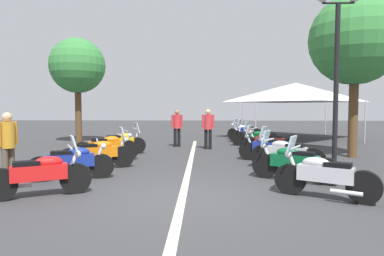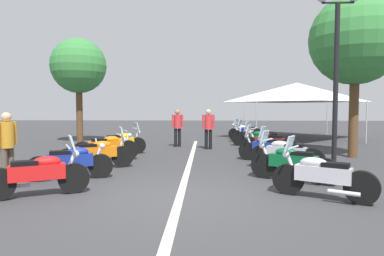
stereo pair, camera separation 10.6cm
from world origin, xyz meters
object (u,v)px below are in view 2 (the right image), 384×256
Objects in this scene: motorcycle_left_row_0 at (39,174)px; bystander_1 at (178,125)px; motorcycle_right_row_4 at (269,143)px; roadside_tree_0 at (356,40)px; motorcycle_right_row_3 at (268,147)px; motorcycle_right_row_7 at (249,133)px; motorcycle_right_row_0 at (321,175)px; motorcycle_left_row_2 at (97,153)px; motorcycle_right_row_8 at (246,132)px; bystander_0 at (208,126)px; motorcycle_right_row_6 at (254,136)px; motorcycle_right_row_1 at (292,162)px; motorcycle_left_row_3 at (107,147)px; motorcycle_left_row_4 at (121,142)px; motorcycle_right_row_5 at (262,139)px; motorcycle_right_row_2 at (285,153)px; event_tent at (297,92)px; bystander_2 at (7,142)px; roadside_tree_1 at (79,66)px; traffic_cone_0 at (55,160)px; motorcycle_left_row_1 at (71,162)px; street_lamp_twin_globe at (337,49)px.

bystander_1 is (8.68, -2.04, 0.52)m from motorcycle_left_row_0.
motorcycle_right_row_4 is 0.33× the size of roadside_tree_0.
motorcycle_right_row_3 is 5.97m from motorcycle_right_row_7.
motorcycle_left_row_2 is at bearing 1.53° from motorcycle_right_row_0.
bystander_0 is at bearing 87.55° from motorcycle_right_row_8.
bystander_1 is at bearing 64.98° from roadside_tree_0.
motorcycle_left_row_2 is 0.98× the size of motorcycle_right_row_6.
motorcycle_left_row_2 is 1.07× the size of motorcycle_right_row_1.
bystander_1 is at bearing 63.23° from bystander_0.
bystander_0 is 0.30× the size of roadside_tree_0.
motorcycle_right_row_6 is (4.44, -5.52, 0.01)m from motorcycle_left_row_3.
motorcycle_right_row_6 is at bearing 30.56° from motorcycle_left_row_0.
motorcycle_right_row_4 is at bearing -62.85° from motorcycle_right_row_1.
motorcycle_left_row_4 reaches higher than motorcycle_right_row_5.
event_tent reaches higher than motorcycle_right_row_2.
motorcycle_left_row_2 is 1.46m from motorcycle_left_row_3.
bystander_2 is 0.32× the size of roadside_tree_1.
bystander_1 is (8.63, 3.51, 0.52)m from motorcycle_right_row_0.
roadside_tree_1 is (10.39, 3.10, 3.38)m from motorcycle_left_row_0.
motorcycle_right_row_8 is at bearing -79.10° from roadside_tree_1.
bystander_2 reaches higher than motorcycle_right_row_3.
roadside_tree_0 reaches higher than motorcycle_right_row_0.
event_tent is at bearing -78.49° from motorcycle_right_row_2.
bystander_1 is 8.09m from event_tent.
roadside_tree_0 is (2.52, -2.97, 3.66)m from motorcycle_right_row_2.
traffic_cone_0 is at bearing 78.60° from motorcycle_right_row_8.
motorcycle_left_row_1 is 1.48m from motorcycle_left_row_2.
motorcycle_right_row_1 is 1.00× the size of motorcycle_right_row_4.
motorcycle_left_row_0 is 0.88× the size of motorcycle_right_row_6.
motorcycle_left_row_3 is at bearing 13.87° from motorcycle_right_row_2.
motorcycle_right_row_5 is at bearing 153.09° from event_tent.
motorcycle_left_row_2 is at bearing -78.65° from traffic_cone_0.
motorcycle_right_row_5 reaches higher than motorcycle_right_row_4.
motorcycle_right_row_5 is at bearing 57.94° from roadside_tree_0.
motorcycle_left_row_1 is 1.02× the size of motorcycle_right_row_2.
event_tent is at bearing 13.57° from motorcycle_left_row_4.
motorcycle_right_row_7 is at bearing -60.19° from motorcycle_right_row_4.
motorcycle_left_row_2 is at bearing 39.43° from motorcycle_right_row_3.
motorcycle_left_row_2 reaches higher than motorcycle_left_row_1.
motorcycle_right_row_8 is at bearing -68.26° from motorcycle_right_row_3.
street_lamp_twin_globe is at bearing 171.24° from event_tent.
traffic_cone_0 is at bearing 63.32° from motorcycle_right_row_5.
motorcycle_right_row_0 is at bearing 151.85° from roadside_tree_0.
motorcycle_left_row_4 is at bearing -18.62° from traffic_cone_0.
motorcycle_left_row_4 is 0.98× the size of motorcycle_right_row_5.
motorcycle_left_row_4 is at bearing 87.24° from roadside_tree_0.
roadside_tree_0 reaches higher than motorcycle_right_row_6.
motorcycle_right_row_6 is at bearing -59.77° from motorcycle_right_row_4.
traffic_cone_0 is at bearing -135.15° from motorcycle_left_row_4.
motorcycle_right_row_8 is (10.45, -5.51, 0.01)m from motorcycle_left_row_1.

